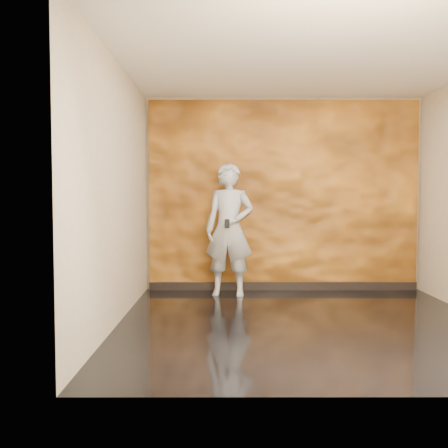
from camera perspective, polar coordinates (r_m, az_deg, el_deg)
room at (r=5.37m, az=9.27°, el=3.52°), size 4.02×4.02×2.81m
feature_wall at (r=7.31m, az=6.77°, el=3.24°), size 3.90×0.06×2.75m
baseboard at (r=7.39m, az=6.75°, el=-7.05°), size 3.90×0.04×0.12m
man at (r=6.85m, az=0.60°, el=-0.65°), size 0.72×0.53×1.82m
phone at (r=6.59m, az=0.35°, el=0.03°), size 0.07×0.02×0.12m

